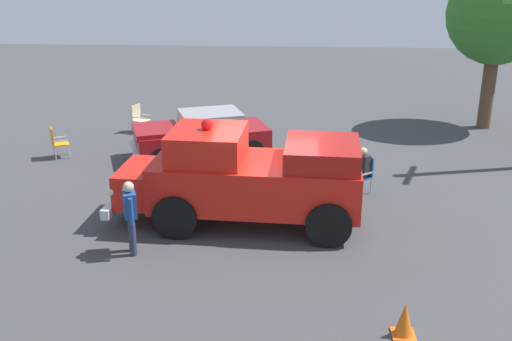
{
  "coord_description": "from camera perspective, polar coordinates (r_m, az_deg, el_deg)",
  "views": [
    {
      "loc": [
        -13.34,
        -0.65,
        6.13
      ],
      "look_at": [
        -0.21,
        0.24,
        1.36
      ],
      "focal_mm": 41.47,
      "sensor_mm": 36.0,
      "label": 1
    }
  ],
  "objects": [
    {
      "name": "ground_plane",
      "position": [
        14.69,
        0.98,
        -4.73
      ],
      "size": [
        60.0,
        60.0,
        0.0
      ],
      "primitive_type": "plane",
      "color": "#424244"
    },
    {
      "name": "spectator_standing",
      "position": [
        12.98,
        -12.02,
        -4.0
      ],
      "size": [
        0.63,
        0.39,
        1.68
      ],
      "color": "#2D334C",
      "rests_on": "ground"
    },
    {
      "name": "classic_hot_rod",
      "position": [
        19.16,
        -5.36,
        3.52
      ],
      "size": [
        3.26,
        4.73,
        1.46
      ],
      "color": "black",
      "rests_on": "ground"
    },
    {
      "name": "traffic_cone",
      "position": [
        10.67,
        14.14,
        -13.82
      ],
      "size": [
        0.4,
        0.4,
        0.64
      ],
      "color": "orange",
      "rests_on": "ground"
    },
    {
      "name": "lawn_chair_by_car",
      "position": [
        22.26,
        -11.24,
        5.13
      ],
      "size": [
        0.65,
        0.65,
        1.02
      ],
      "color": "#B7BABF",
      "rests_on": "ground"
    },
    {
      "name": "lawn_chair_near_truck",
      "position": [
        16.44,
        10.31,
        -0.1
      ],
      "size": [
        0.69,
        0.69,
        1.02
      ],
      "color": "#B7BABF",
      "rests_on": "ground"
    },
    {
      "name": "oak_tree_right",
      "position": [
        23.5,
        22.31,
        13.71
      ],
      "size": [
        3.62,
        3.62,
        6.02
      ],
      "color": "brown",
      "rests_on": "ground"
    },
    {
      "name": "vintage_fire_truck",
      "position": [
        14.08,
        -0.95,
        -0.58
      ],
      "size": [
        2.57,
        6.05,
        2.59
      ],
      "color": "black",
      "rests_on": "ground"
    },
    {
      "name": "spectator_seated",
      "position": [
        16.31,
        10.0,
        0.16
      ],
      "size": [
        0.62,
        0.65,
        1.29
      ],
      "color": "#383842",
      "rests_on": "ground"
    },
    {
      "name": "lawn_chair_spare",
      "position": [
        19.99,
        -18.68,
        2.77
      ],
      "size": [
        0.67,
        0.67,
        1.02
      ],
      "color": "#B7BABF",
      "rests_on": "ground"
    }
  ]
}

